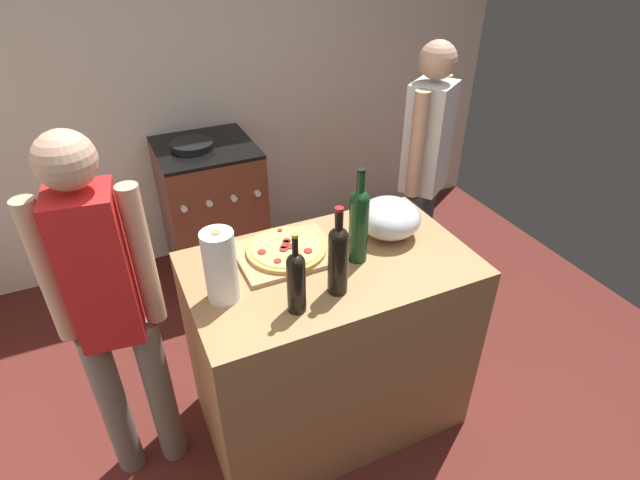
# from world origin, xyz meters

# --- Properties ---
(ground_plane) EXTENTS (4.35, 3.01, 0.02)m
(ground_plane) POSITION_xyz_m (0.00, 1.21, -0.01)
(ground_plane) COLOR #511E19
(kitchen_wall_rear) EXTENTS (4.35, 0.10, 2.60)m
(kitchen_wall_rear) POSITION_xyz_m (0.00, 2.46, 1.30)
(kitchen_wall_rear) COLOR silver
(kitchen_wall_rear) RESTS_ON ground_plane
(counter) EXTENTS (1.15, 0.69, 0.91)m
(counter) POSITION_xyz_m (0.07, 0.71, 0.46)
(counter) COLOR #9E7247
(counter) RESTS_ON ground_plane
(cutting_board) EXTENTS (0.40, 0.32, 0.02)m
(cutting_board) POSITION_xyz_m (-0.07, 0.83, 0.92)
(cutting_board) COLOR tan
(cutting_board) RESTS_ON counter
(pizza) EXTENTS (0.33, 0.33, 0.03)m
(pizza) POSITION_xyz_m (-0.07, 0.83, 0.94)
(pizza) COLOR tan
(pizza) RESTS_ON cutting_board
(mixing_bowl) EXTENTS (0.27, 0.27, 0.17)m
(mixing_bowl) POSITION_xyz_m (0.39, 0.79, 0.99)
(mixing_bowl) COLOR #B2B2B7
(mixing_bowl) RESTS_ON counter
(paper_towel_roll) EXTENTS (0.12, 0.12, 0.28)m
(paper_towel_roll) POSITION_xyz_m (-0.37, 0.68, 1.05)
(paper_towel_roll) COLOR white
(paper_towel_roll) RESTS_ON counter
(wine_bottle_dark) EXTENTS (0.08, 0.08, 0.40)m
(wine_bottle_dark) POSITION_xyz_m (0.18, 0.69, 1.09)
(wine_bottle_dark) COLOR #143819
(wine_bottle_dark) RESTS_ON counter
(wine_bottle_green) EXTENTS (0.07, 0.07, 0.36)m
(wine_bottle_green) POSITION_xyz_m (0.02, 0.54, 1.07)
(wine_bottle_green) COLOR black
(wine_bottle_green) RESTS_ON counter
(wine_bottle_amber) EXTENTS (0.07, 0.07, 0.32)m
(wine_bottle_amber) POSITION_xyz_m (-0.16, 0.50, 1.04)
(wine_bottle_amber) COLOR black
(wine_bottle_amber) RESTS_ON counter
(stove) EXTENTS (0.57, 0.61, 0.97)m
(stove) POSITION_xyz_m (-0.10, 2.06, 0.47)
(stove) COLOR brown
(stove) RESTS_ON ground_plane
(person_in_stripes) EXTENTS (0.38, 0.22, 1.57)m
(person_in_stripes) POSITION_xyz_m (-0.77, 0.81, 0.90)
(person_in_stripes) COLOR slate
(person_in_stripes) RESTS_ON ground_plane
(person_in_red) EXTENTS (0.34, 0.30, 1.58)m
(person_in_red) POSITION_xyz_m (0.94, 1.30, 0.91)
(person_in_red) COLOR #383D4C
(person_in_red) RESTS_ON ground_plane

